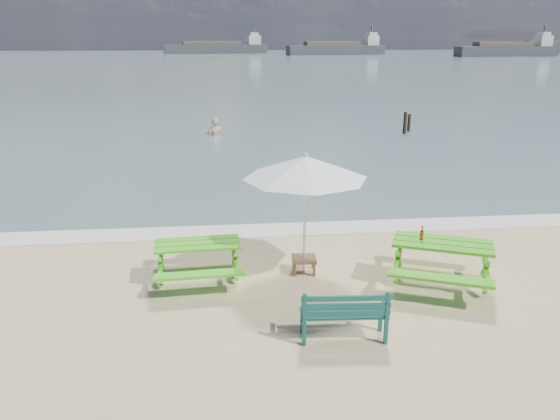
{
  "coord_description": "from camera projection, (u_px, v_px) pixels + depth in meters",
  "views": [
    {
      "loc": [
        -1.48,
        -7.29,
        4.32
      ],
      "look_at": [
        -0.41,
        3.0,
        1.0
      ],
      "focal_mm": 35.0,
      "sensor_mm": 36.0,
      "label": 1
    }
  ],
  "objects": [
    {
      "name": "picnic_table_left",
      "position": [
        198.0,
        262.0,
        10.01
      ],
      "size": [
        1.64,
        1.8,
        0.73
      ],
      "color": "#45B61B",
      "rests_on": "ground"
    },
    {
      "name": "cargo_ships",
      "position": [
        461.0,
        49.0,
        130.32
      ],
      "size": [
        135.86,
        32.76,
        4.4
      ],
      "color": "#383E43",
      "rests_on": "ground"
    },
    {
      "name": "swimmer",
      "position": [
        215.0,
        139.0,
        25.01
      ],
      "size": [
        0.8,
        0.65,
        1.88
      ],
      "color": "tan",
      "rests_on": "ground"
    },
    {
      "name": "side_table",
      "position": [
        304.0,
        265.0,
        10.39
      ],
      "size": [
        0.49,
        0.49,
        0.3
      ],
      "color": "brown",
      "rests_on": "ground"
    },
    {
      "name": "sea",
      "position": [
        231.0,
        63.0,
        88.88
      ],
      "size": [
        300.0,
        300.0,
        0.0
      ],
      "primitive_type": "plane",
      "color": "slate",
      "rests_on": "ground"
    },
    {
      "name": "beer_bottle",
      "position": [
        422.0,
        235.0,
        9.75
      ],
      "size": [
        0.07,
        0.07,
        0.27
      ],
      "color": "#9A5516",
      "rests_on": "picnic_table_right"
    },
    {
      "name": "mooring_pilings",
      "position": [
        407.0,
        125.0,
        25.29
      ],
      "size": [
        0.56,
        0.76,
        1.19
      ],
      "color": "black",
      "rests_on": "ground"
    },
    {
      "name": "picnic_table_right",
      "position": [
        441.0,
        264.0,
        9.81
      ],
      "size": [
        2.33,
        2.43,
        0.82
      ],
      "color": "#44AB19",
      "rests_on": "ground"
    },
    {
      "name": "foam_strip",
      "position": [
        291.0,
        229.0,
        12.72
      ],
      "size": [
        22.0,
        0.9,
        0.01
      ],
      "primitive_type": "cube",
      "color": "silver",
      "rests_on": "ground"
    },
    {
      "name": "park_bench",
      "position": [
        343.0,
        323.0,
        8.1
      ],
      "size": [
        1.31,
        0.52,
        0.79
      ],
      "color": "#10443F",
      "rests_on": "ground"
    },
    {
      "name": "patio_umbrella",
      "position": [
        305.0,
        167.0,
        9.81
      ],
      "size": [
        2.47,
        2.47,
        2.26
      ],
      "color": "silver",
      "rests_on": "ground"
    }
  ]
}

